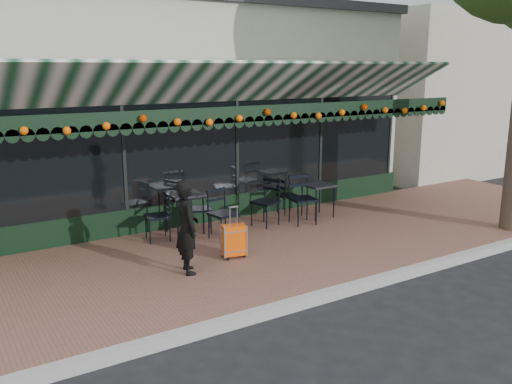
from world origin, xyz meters
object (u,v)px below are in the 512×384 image
suitcase (234,241)px  chair_b_front (223,214)px  cafe_table_a (318,187)px  cafe_table_b (184,197)px  chair_a_right (288,196)px  chair_b_right (200,209)px  chair_a_left (265,203)px  chair_b_left (157,217)px  chair_a_front (303,200)px  woman (187,227)px

suitcase → chair_b_front: 1.05m
cafe_table_a → cafe_table_b: 2.91m
chair_a_right → chair_b_right: chair_b_right is taller
chair_b_right → chair_a_left: bearing=-82.0°
cafe_table_a → chair_b_right: 2.61m
chair_a_left → chair_b_right: (-1.28, 0.32, -0.03)m
chair_b_left → chair_a_right: bearing=104.7°
chair_b_right → chair_b_front: size_ratio=0.94×
chair_a_right → chair_b_front: chair_b_front is taller
cafe_table_b → chair_a_front: (2.30, -0.68, -0.21)m
chair_a_left → chair_a_right: 1.06m
cafe_table_a → chair_b_front: size_ratio=0.75×
chair_a_left → chair_b_right: bearing=-121.7°
chair_a_front → chair_b_front: chair_a_front is taller
cafe_table_a → chair_b_left: 3.51m
chair_a_front → woman: bearing=-148.4°
suitcase → chair_b_right: 1.64m
chair_a_left → chair_b_left: chair_a_left is taller
chair_a_left → chair_a_right: (0.92, 0.52, -0.08)m
suitcase → chair_b_front: size_ratio=0.93×
suitcase → chair_a_front: (2.20, 1.02, 0.20)m
chair_a_right → chair_a_front: chair_a_front is taller
suitcase → chair_b_right: (0.19, 1.62, 0.15)m
cafe_table_b → chair_a_front: bearing=-16.4°
chair_a_right → chair_b_front: size_ratio=0.83×
cafe_table_a → chair_b_right: size_ratio=0.80×
chair_a_right → chair_a_front: 0.83m
chair_a_front → chair_b_left: 2.97m
cafe_table_a → chair_a_right: (-0.38, 0.56, -0.25)m
suitcase → chair_b_front: (0.34, 0.98, 0.18)m
suitcase → chair_b_left: bearing=127.7°
suitcase → chair_a_left: chair_a_left is taller
chair_a_right → suitcase: bearing=132.7°
cafe_table_b → chair_a_right: cafe_table_b is taller
cafe_table_b → chair_b_front: 0.88m
chair_b_left → chair_b_front: size_ratio=0.94×
chair_a_right → chair_a_left: bearing=124.7°
chair_b_right → chair_b_front: 0.66m
cafe_table_b → chair_b_front: chair_b_front is taller
chair_a_left → chair_a_right: chair_a_left is taller
suitcase → chair_b_front: chair_b_front is taller
chair_a_left → chair_a_front: 0.78m
cafe_table_b → chair_a_right: (2.49, 0.12, -0.32)m
cafe_table_b → suitcase: bearing=-86.4°
cafe_table_b → chair_a_front: chair_a_front is taller
suitcase → cafe_table_a: size_ratio=1.24×
chair_a_front → chair_b_front: (-1.86, -0.04, -0.02)m
chair_a_left → cafe_table_a: bearing=70.4°
chair_a_front → chair_b_front: bearing=-168.4°
cafe_table_a → chair_a_right: 0.72m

